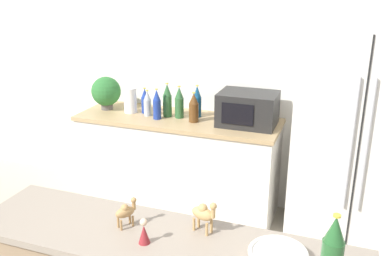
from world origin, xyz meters
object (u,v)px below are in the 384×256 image
at_px(potted_plant, 106,92).
at_px(back_bottle_4, 145,101).
at_px(refrigerator, 357,141).
at_px(back_bottle_3, 167,101).
at_px(paper_towel_roll, 130,100).
at_px(microwave, 248,109).
at_px(wine_bottle, 333,251).
at_px(wise_man_figurine_crimson, 144,233).
at_px(back_bottle_2, 194,108).
at_px(back_bottle_1, 157,105).
at_px(back_bottle_5, 197,102).
at_px(back_bottle_6, 147,104).
at_px(camel_figurine_second, 126,211).
at_px(fruit_bowl, 278,256).
at_px(camel_figurine, 204,213).
at_px(back_bottle_0, 179,103).

height_order(potted_plant, back_bottle_4, potted_plant).
bearing_deg(refrigerator, back_bottle_3, 177.98).
height_order(paper_towel_roll, microwave, microwave).
bearing_deg(wine_bottle, wise_man_figurine_crimson, -179.63).
xyz_separation_m(refrigerator, back_bottle_2, (-1.34, -0.01, 0.13)).
relative_size(potted_plant, paper_towel_roll, 1.34).
xyz_separation_m(paper_towel_roll, microwave, (1.10, 0.02, 0.02)).
bearing_deg(back_bottle_3, back_bottle_4, 173.89).
distance_m(back_bottle_1, back_bottle_5, 0.36).
bearing_deg(back_bottle_5, back_bottle_2, -81.80).
bearing_deg(back_bottle_6, camel_figurine_second, -67.22).
bearing_deg(back_bottle_1, fruit_bowl, -52.81).
height_order(microwave, camel_figurine_second, microwave).
xyz_separation_m(back_bottle_1, camel_figurine, (0.99, -1.67, 0.04)).
bearing_deg(microwave, refrigerator, -4.54).
xyz_separation_m(potted_plant, back_bottle_2, (0.90, -0.08, -0.04)).
relative_size(back_bottle_0, wise_man_figurine_crimson, 2.40).
bearing_deg(back_bottle_3, camel_figurine, -62.14).
bearing_deg(back_bottle_5, wise_man_figurine_crimson, -77.02).
height_order(back_bottle_3, wine_bottle, wine_bottle).
bearing_deg(back_bottle_0, back_bottle_6, -171.46).
bearing_deg(back_bottle_2, potted_plant, 175.01).
xyz_separation_m(back_bottle_4, fruit_bowl, (1.53, -1.90, -0.01)).
xyz_separation_m(back_bottle_5, camel_figurine_second, (0.33, -1.93, 0.01)).
xyz_separation_m(microwave, wine_bottle, (0.77, -1.95, 0.07)).
height_order(potted_plant, wine_bottle, wine_bottle).
bearing_deg(refrigerator, fruit_bowl, -99.97).
relative_size(back_bottle_1, wine_bottle, 0.93).
xyz_separation_m(microwave, back_bottle_2, (-0.45, -0.08, -0.01)).
height_order(microwave, wine_bottle, wine_bottle).
bearing_deg(back_bottle_2, camel_figurine_second, -80.19).
xyz_separation_m(back_bottle_6, fruit_bowl, (1.47, -1.83, -0.01)).
distance_m(paper_towel_roll, wine_bottle, 2.69).
xyz_separation_m(microwave, wise_man_figurine_crimson, (-0.01, -1.96, -0.02)).
bearing_deg(back_bottle_1, back_bottle_4, 144.54).
bearing_deg(wine_bottle, back_bottle_0, 125.44).
relative_size(back_bottle_5, wine_bottle, 0.99).
height_order(potted_plant, back_bottle_1, potted_plant).
bearing_deg(back_bottle_3, camel_figurine_second, -72.50).
relative_size(potted_plant, wine_bottle, 1.06).
relative_size(back_bottle_0, fruit_bowl, 1.17).
bearing_deg(back_bottle_3, back_bottle_5, 16.89).
height_order(back_bottle_1, wise_man_figurine_crimson, back_bottle_1).
bearing_deg(refrigerator, back_bottle_6, 179.60).
bearing_deg(back_bottle_1, back_bottle_2, 5.50).
bearing_deg(wine_bottle, refrigerator, 86.48).
bearing_deg(wine_bottle, back_bottle_5, 121.59).
bearing_deg(back_bottle_0, fruit_bowl, -57.93).
xyz_separation_m(potted_plant, back_bottle_6, (0.45, -0.05, -0.06)).
xyz_separation_m(potted_plant, camel_figurine, (1.56, -1.78, -0.00)).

